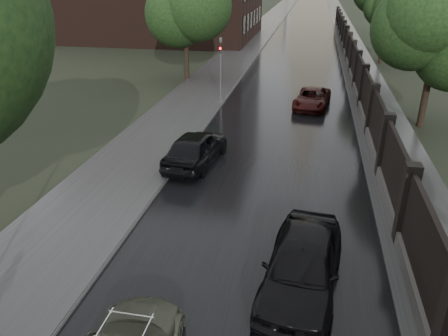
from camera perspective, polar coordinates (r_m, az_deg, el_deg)
fence_right at (r=35.32m, az=16.67°, el=12.34°), size 0.45×75.72×2.70m
tree_left_far at (r=33.93m, az=-5.13°, el=20.01°), size 4.25×4.25×7.39m
tree_right_b at (r=25.39m, az=26.12°, el=15.56°), size 4.08×4.08×7.01m
tree_right_c at (r=43.01m, az=20.63°, el=19.21°), size 4.08×4.08×7.01m
traffic_light at (r=28.60m, az=-0.43°, el=13.50°), size 0.16×0.32×4.00m
hatchback_left at (r=19.12m, az=-3.69°, el=2.63°), size 2.29×4.64×1.52m
car_right_near at (r=11.89m, az=10.16°, el=-12.41°), size 2.40×4.93×1.62m
car_right_far at (r=27.86m, az=11.44°, el=8.89°), size 2.46×4.41×1.17m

